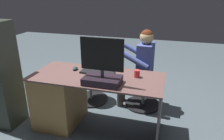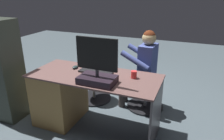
{
  "view_description": "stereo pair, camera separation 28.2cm",
  "coord_description": "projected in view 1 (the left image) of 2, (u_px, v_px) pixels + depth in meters",
  "views": [
    {
      "loc": [
        -0.82,
        2.48,
        1.7
      ],
      "look_at": [
        -0.09,
        -0.05,
        0.68
      ],
      "focal_mm": 34.15,
      "sensor_mm": 36.0,
      "label": 1
    },
    {
      "loc": [
        -1.09,
        2.39,
        1.7
      ],
      "look_at": [
        -0.09,
        -0.05,
        0.68
      ],
      "focal_mm": 34.15,
      "sensor_mm": 36.0,
      "label": 2
    }
  ],
  "objects": [
    {
      "name": "office_chair_teddy",
      "position": [
        91.0,
        85.0,
        3.37
      ],
      "size": [
        0.55,
        0.55,
        0.45
      ],
      "color": "black",
      "rests_on": "ground_plane"
    },
    {
      "name": "cup",
      "position": [
        137.0,
        74.0,
        2.47
      ],
      "size": [
        0.07,
        0.07,
        0.09
      ],
      "primitive_type": "cylinder",
      "color": "red",
      "rests_on": "desk"
    },
    {
      "name": "keyboard",
      "position": [
        97.0,
        72.0,
        2.59
      ],
      "size": [
        0.42,
        0.14,
        0.02
      ],
      "primitive_type": "cube",
      "color": "black",
      "rests_on": "desk"
    },
    {
      "name": "visitor_chair",
      "position": [
        144.0,
        90.0,
        3.21
      ],
      "size": [
        0.54,
        0.54,
        0.45
      ],
      "color": "black",
      "rests_on": "ground_plane"
    },
    {
      "name": "monitor",
      "position": [
        102.0,
        71.0,
        2.26
      ],
      "size": [
        0.47,
        0.26,
        0.51
      ],
      "color": "black",
      "rests_on": "desk"
    },
    {
      "name": "teddy_bear",
      "position": [
        90.0,
        65.0,
        3.26
      ],
      "size": [
        0.23,
        0.23,
        0.33
      ],
      "color": "#DBBE87",
      "rests_on": "office_chair_teddy"
    },
    {
      "name": "ground_plane",
      "position": [
        105.0,
        115.0,
        3.05
      ],
      "size": [
        10.0,
        10.0,
        0.0
      ],
      "primitive_type": "plane",
      "color": "#46535A"
    },
    {
      "name": "desk",
      "position": [
        66.0,
        97.0,
        2.75
      ],
      "size": [
        1.57,
        0.68,
        0.73
      ],
      "color": "brown",
      "rests_on": "ground_plane"
    },
    {
      "name": "tv_remote",
      "position": [
        88.0,
        74.0,
        2.54
      ],
      "size": [
        0.08,
        0.16,
        0.02
      ],
      "primitive_type": "cube",
      "rotation": [
        0.0,
        0.0,
        0.29
      ],
      "color": "black",
      "rests_on": "desk"
    },
    {
      "name": "person",
      "position": [
        140.0,
        63.0,
        3.07
      ],
      "size": [
        0.51,
        0.5,
        1.17
      ],
      "color": "#404E90",
      "rests_on": "ground_plane"
    },
    {
      "name": "computer_mouse",
      "position": [
        75.0,
        68.0,
        2.7
      ],
      "size": [
        0.06,
        0.1,
        0.04
      ],
      "primitive_type": "ellipsoid",
      "color": "#1F2D2E",
      "rests_on": "desk"
    }
  ]
}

